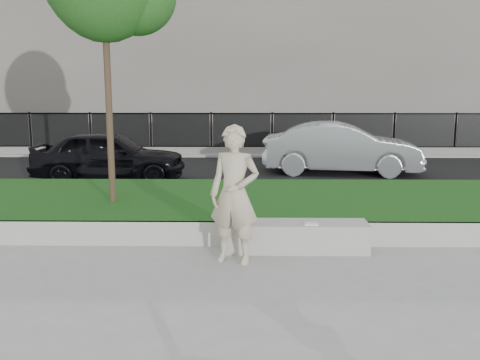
{
  "coord_description": "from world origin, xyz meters",
  "views": [
    {
      "loc": [
        0.72,
        -7.34,
        2.58
      ],
      "look_at": [
        0.59,
        1.2,
        1.06
      ],
      "focal_mm": 40.0,
      "sensor_mm": 36.0,
      "label": 1
    }
  ],
  "objects_px": {
    "stone_bench": "(296,236)",
    "book": "(311,224)",
    "man": "(234,195)",
    "car_dark": "(109,156)",
    "car_silver": "(341,148)"
  },
  "relations": [
    {
      "from": "man",
      "to": "book",
      "type": "relative_size",
      "value": 9.87
    },
    {
      "from": "stone_bench",
      "to": "book",
      "type": "xyz_separation_m",
      "value": [
        0.22,
        -0.14,
        0.24
      ]
    },
    {
      "from": "stone_bench",
      "to": "car_dark",
      "type": "distance_m",
      "value": 7.46
    },
    {
      "from": "book",
      "to": "car_silver",
      "type": "height_order",
      "value": "car_silver"
    },
    {
      "from": "car_dark",
      "to": "car_silver",
      "type": "xyz_separation_m",
      "value": [
        6.41,
        1.3,
        0.06
      ]
    },
    {
      "from": "book",
      "to": "car_silver",
      "type": "xyz_separation_m",
      "value": [
        1.73,
        7.4,
        0.31
      ]
    },
    {
      "from": "man",
      "to": "car_dark",
      "type": "height_order",
      "value": "man"
    },
    {
      "from": "stone_bench",
      "to": "book",
      "type": "distance_m",
      "value": 0.36
    },
    {
      "from": "stone_bench",
      "to": "book",
      "type": "relative_size",
      "value": 10.94
    },
    {
      "from": "stone_bench",
      "to": "man",
      "type": "distance_m",
      "value": 1.35
    },
    {
      "from": "book",
      "to": "car_dark",
      "type": "relative_size",
      "value": 0.05
    },
    {
      "from": "stone_bench",
      "to": "man",
      "type": "xyz_separation_m",
      "value": [
        -0.95,
        -0.55,
        0.78
      ]
    },
    {
      "from": "man",
      "to": "car_dark",
      "type": "bearing_deg",
      "value": 135.26
    },
    {
      "from": "man",
      "to": "stone_bench",
      "type": "bearing_deg",
      "value": 46.89
    },
    {
      "from": "stone_bench",
      "to": "man",
      "type": "relative_size",
      "value": 1.11
    }
  ]
}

